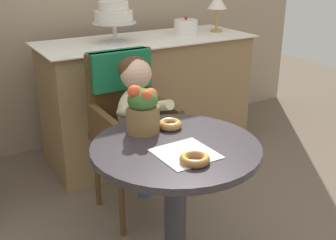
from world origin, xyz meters
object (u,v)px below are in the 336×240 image
Objects in this scene: round_layer_cake at (186,27)px; wicker_chair at (127,107)px; donut_mid at (170,124)px; flower_vase at (143,109)px; donut_front at (195,159)px; seated_child at (139,109)px; cafe_table at (175,188)px; table_lamp at (217,3)px; tiered_cake_stand at (114,15)px.

wicker_chair is at bearing -143.19° from round_layer_cake.
flower_vase is (-0.12, 0.03, 0.09)m from donut_mid.
donut_front is 0.67× the size of round_layer_cake.
round_layer_cake is at bearing 43.62° from seated_child.
cafe_table is 0.38m from flower_vase.
tiered_cake_stand is at bearing 179.27° from table_lamp.
cafe_table is 0.29m from donut_mid.
table_lamp is (0.28, -0.00, 0.16)m from round_layer_cake.
wicker_chair is 0.92m from donut_front.
table_lamp is (1.08, 1.12, 0.38)m from donut_mid.
round_layer_cake is 0.32m from table_lamp.
table_lamp is at bearing 46.01° from donut_mid.
donut_mid is at bearing -12.74° from flower_vase.
donut_mid is (-0.04, -0.56, 0.10)m from wicker_chair.
cafe_table is 1.83m from table_lamp.
cafe_table is 3.23× the size of flower_vase.
cafe_table is at bearing -124.06° from round_layer_cake.
donut_front is 0.53× the size of flower_vase.
tiered_cake_stand is (0.23, 1.13, 0.34)m from donut_mid.
donut_mid is at bearing -125.52° from round_layer_cake.
seated_child is at bearing 79.59° from donut_front.
tiered_cake_stand is at bearing 75.43° from seated_child.
flower_vase is (-0.16, -0.37, 0.15)m from seated_child.
wicker_chair is at bearing 90.00° from seated_child.
cafe_table is 2.53× the size of table_lamp.
table_lamp reaches higher than seated_child.
tiered_cake_stand is (0.33, 1.48, 0.34)m from donut_front.
seated_child is 6.14× the size of donut_front.
donut_front is at bearing -100.41° from seated_child.
cafe_table is at bearing 82.16° from donut_front.
cafe_table is 0.75× the size of wicker_chair.
table_lamp reaches higher than tiered_cake_stand.
seated_child is (0.00, -0.16, 0.04)m from wicker_chair.
table_lamp is at bearing 42.23° from flower_vase.
tiered_cake_stand is at bearing 78.39° from donut_mid.
donut_mid is 1.60m from table_lamp.
donut_mid reaches higher than cafe_table.
tiered_cake_stand reaches higher than flower_vase.
cafe_table is at bearing -98.20° from wicker_chair.
seated_child is at bearing -89.36° from wicker_chair.
donut_front is 0.39m from flower_vase.
donut_mid is (0.07, 0.17, 0.23)m from cafe_table.
wicker_chair reaches higher than donut_mid.
wicker_chair is at bearing 81.36° from donut_front.
seated_child reaches higher than donut_front.
donut_front is (-0.02, -0.18, 0.23)m from cafe_table.
wicker_chair is 1.31× the size of seated_child.
donut_mid is (-0.04, -0.40, 0.06)m from seated_child.
seated_child reaches higher than wicker_chair.
table_lamp reaches higher than donut_front.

